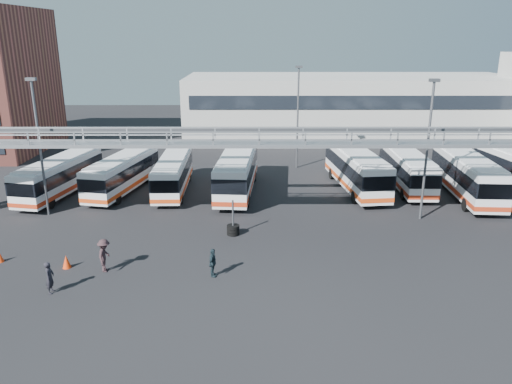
{
  "coord_description": "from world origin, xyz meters",
  "views": [
    {
      "loc": [
        -0.29,
        -27.72,
        13.07
      ],
      "look_at": [
        -0.21,
        6.0,
        2.41
      ],
      "focal_mm": 35.0,
      "sensor_mm": 36.0,
      "label": 1
    }
  ],
  "objects_px": {
    "bus_2": "(122,172)",
    "pedestrian_d": "(213,263)",
    "bus_8": "(467,175)",
    "cone_right": "(0,257)",
    "tire_stack": "(233,229)",
    "bus_3": "(173,173)",
    "pedestrian_a": "(50,277)",
    "light_pole_left": "(39,140)",
    "bus_4": "(237,171)",
    "pedestrian_c": "(104,255)",
    "light_pole_mid": "(428,143)",
    "bus_6": "(356,169)",
    "cone_left": "(66,262)",
    "bus_7": "(407,168)",
    "light_pole_back": "(298,112)",
    "bus_1": "(60,175)"
  },
  "relations": [
    {
      "from": "bus_2",
      "to": "pedestrian_d",
      "type": "distance_m",
      "value": 18.4
    },
    {
      "from": "bus_8",
      "to": "cone_right",
      "type": "xyz_separation_m",
      "value": [
        -33.1,
        -12.58,
        -1.6
      ]
    },
    {
      "from": "bus_2",
      "to": "pedestrian_d",
      "type": "xyz_separation_m",
      "value": [
        9.06,
        -15.98,
        -0.9
      ]
    },
    {
      "from": "bus_8",
      "to": "tire_stack",
      "type": "xyz_separation_m",
      "value": [
        -19.22,
        -8.34,
        -1.53
      ]
    },
    {
      "from": "cone_right",
      "to": "bus_3",
      "type": "bearing_deg",
      "value": 59.46
    },
    {
      "from": "cone_right",
      "to": "pedestrian_a",
      "type": "bearing_deg",
      "value": -39.61
    },
    {
      "from": "light_pole_left",
      "to": "pedestrian_a",
      "type": "xyz_separation_m",
      "value": [
        4.91,
        -12.07,
        -4.84
      ]
    },
    {
      "from": "bus_4",
      "to": "cone_right",
      "type": "distance_m",
      "value": 19.58
    },
    {
      "from": "bus_4",
      "to": "cone_right",
      "type": "relative_size",
      "value": 17.18
    },
    {
      "from": "pedestrian_c",
      "to": "bus_2",
      "type": "bearing_deg",
      "value": 11.14
    },
    {
      "from": "light_pole_left",
      "to": "cone_right",
      "type": "relative_size",
      "value": 14.91
    },
    {
      "from": "light_pole_mid",
      "to": "bus_6",
      "type": "height_order",
      "value": "light_pole_mid"
    },
    {
      "from": "pedestrian_c",
      "to": "cone_left",
      "type": "relative_size",
      "value": 2.5
    },
    {
      "from": "bus_8",
      "to": "cone_left",
      "type": "relative_size",
      "value": 14.87
    },
    {
      "from": "bus_4",
      "to": "pedestrian_d",
      "type": "bearing_deg",
      "value": -89.03
    },
    {
      "from": "bus_4",
      "to": "pedestrian_c",
      "type": "xyz_separation_m",
      "value": [
        -7.13,
        -14.99,
        -0.97
      ]
    },
    {
      "from": "bus_7",
      "to": "cone_right",
      "type": "height_order",
      "value": "bus_7"
    },
    {
      "from": "light_pole_back",
      "to": "bus_6",
      "type": "distance_m",
      "value": 9.74
    },
    {
      "from": "cone_right",
      "to": "tire_stack",
      "type": "xyz_separation_m",
      "value": [
        13.87,
        4.24,
        0.08
      ]
    },
    {
      "from": "light_pole_left",
      "to": "cone_left",
      "type": "xyz_separation_m",
      "value": [
        4.67,
        -9.11,
        -5.33
      ]
    },
    {
      "from": "light_pole_left",
      "to": "tire_stack",
      "type": "height_order",
      "value": "light_pole_left"
    },
    {
      "from": "bus_4",
      "to": "pedestrian_d",
      "type": "xyz_separation_m",
      "value": [
        -0.86,
        -15.67,
        -1.11
      ]
    },
    {
      "from": "bus_1",
      "to": "pedestrian_d",
      "type": "bearing_deg",
      "value": -35.92
    },
    {
      "from": "bus_1",
      "to": "pedestrian_c",
      "type": "bearing_deg",
      "value": -50.47
    },
    {
      "from": "light_pole_back",
      "to": "pedestrian_d",
      "type": "xyz_separation_m",
      "value": [
        -6.66,
        -24.22,
        -4.89
      ]
    },
    {
      "from": "bus_7",
      "to": "pedestrian_d",
      "type": "distance_m",
      "value": 23.3
    },
    {
      "from": "bus_3",
      "to": "bus_4",
      "type": "bearing_deg",
      "value": -4.44
    },
    {
      "from": "pedestrian_c",
      "to": "tire_stack",
      "type": "relative_size",
      "value": 0.8
    },
    {
      "from": "light_pole_back",
      "to": "bus_2",
      "type": "relative_size",
      "value": 0.96
    },
    {
      "from": "light_pole_left",
      "to": "pedestrian_d",
      "type": "bearing_deg",
      "value": -37.47
    },
    {
      "from": "light_pole_back",
      "to": "light_pole_left",
      "type": "bearing_deg",
      "value": -145.01
    },
    {
      "from": "light_pole_left",
      "to": "light_pole_back",
      "type": "relative_size",
      "value": 1.0
    },
    {
      "from": "bus_1",
      "to": "tire_stack",
      "type": "distance_m",
      "value": 17.43
    },
    {
      "from": "light_pole_mid",
      "to": "bus_8",
      "type": "bearing_deg",
      "value": 44.1
    },
    {
      "from": "light_pole_mid",
      "to": "light_pole_back",
      "type": "relative_size",
      "value": 1.0
    },
    {
      "from": "light_pole_mid",
      "to": "pedestrian_a",
      "type": "distance_m",
      "value": 26.06
    },
    {
      "from": "bus_1",
      "to": "bus_4",
      "type": "relative_size",
      "value": 0.92
    },
    {
      "from": "bus_4",
      "to": "bus_6",
      "type": "relative_size",
      "value": 1.01
    },
    {
      "from": "light_pole_back",
      "to": "cone_left",
      "type": "relative_size",
      "value": 12.97
    },
    {
      "from": "bus_2",
      "to": "bus_4",
      "type": "height_order",
      "value": "bus_4"
    },
    {
      "from": "pedestrian_c",
      "to": "pedestrian_d",
      "type": "bearing_deg",
      "value": -95.45
    },
    {
      "from": "tire_stack",
      "to": "pedestrian_a",
      "type": "bearing_deg",
      "value": -139.31
    },
    {
      "from": "bus_4",
      "to": "bus_8",
      "type": "distance_m",
      "value": 19.28
    },
    {
      "from": "bus_7",
      "to": "pedestrian_c",
      "type": "xyz_separation_m",
      "value": [
        -22.09,
        -16.39,
        -0.81
      ]
    },
    {
      "from": "bus_2",
      "to": "bus_7",
      "type": "distance_m",
      "value": 24.91
    },
    {
      "from": "cone_right",
      "to": "light_pole_back",
      "type": "bearing_deg",
      "value": 48.62
    },
    {
      "from": "bus_2",
      "to": "bus_4",
      "type": "bearing_deg",
      "value": 9.91
    },
    {
      "from": "bus_1",
      "to": "bus_8",
      "type": "xyz_separation_m",
      "value": [
        34.2,
        -0.47,
        0.18
      ]
    },
    {
      "from": "light_pole_mid",
      "to": "bus_4",
      "type": "height_order",
      "value": "light_pole_mid"
    },
    {
      "from": "light_pole_back",
      "to": "pedestrian_c",
      "type": "xyz_separation_m",
      "value": [
        -12.93,
        -23.54,
        -4.74
      ]
    }
  ]
}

